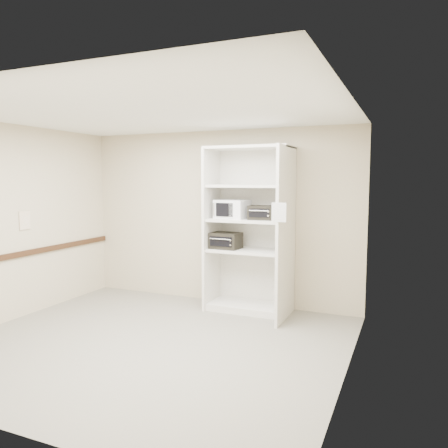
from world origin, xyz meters
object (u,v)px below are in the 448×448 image
at_px(microwave, 232,209).
at_px(toaster_oven_lower, 226,241).
at_px(shelving_unit, 252,235).
at_px(toaster_oven_upper, 261,213).

height_order(microwave, toaster_oven_lower, microwave).
bearing_deg(shelving_unit, toaster_oven_upper, -16.05).
distance_m(shelving_unit, toaster_oven_lower, 0.41).
distance_m(microwave, toaster_oven_upper, 0.46).
distance_m(toaster_oven_upper, toaster_oven_lower, 0.70).
xyz_separation_m(toaster_oven_upper, toaster_oven_lower, (-0.54, -0.01, -0.43)).
bearing_deg(toaster_oven_upper, toaster_oven_lower, 175.91).
xyz_separation_m(shelving_unit, toaster_oven_lower, (-0.39, -0.06, -0.09)).
distance_m(shelving_unit, toaster_oven_upper, 0.37).
distance_m(shelving_unit, microwave, 0.49).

